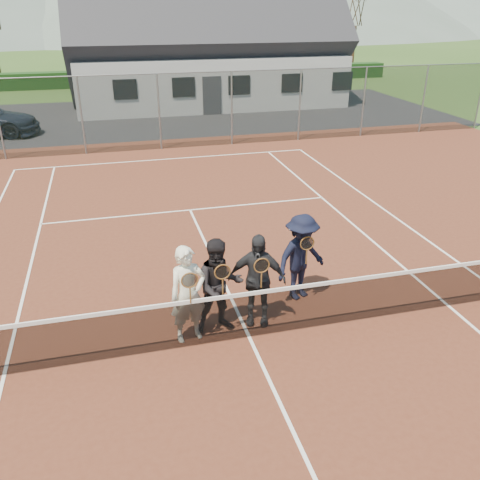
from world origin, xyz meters
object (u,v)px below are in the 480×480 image
at_px(tennis_net, 249,313).
at_px(player_c, 257,280).
at_px(player_a, 188,294).
at_px(player_b, 219,286).
at_px(clubhouse, 205,31).
at_px(player_d, 301,257).

xyz_separation_m(tennis_net, player_c, (0.27, 0.45, 0.38)).
distance_m(tennis_net, player_c, 0.65).
bearing_deg(player_a, player_b, 13.74).
xyz_separation_m(player_b, player_c, (0.71, 0.05, 0.00)).
bearing_deg(player_a, clubhouse, 78.04).
xyz_separation_m(tennis_net, player_a, (-1.03, 0.26, 0.38)).
relative_size(tennis_net, player_c, 6.49).
distance_m(player_a, player_d, 2.54).
relative_size(tennis_net, clubhouse, 0.75).
relative_size(clubhouse, player_a, 8.67).
bearing_deg(player_a, tennis_net, -13.98).
relative_size(player_b, player_c, 1.00).
height_order(tennis_net, player_a, player_a).
bearing_deg(tennis_net, player_d, 38.77).
xyz_separation_m(player_a, player_c, (1.30, 0.20, -0.00)).
height_order(player_b, player_d, same).
bearing_deg(player_b, clubhouse, 79.34).
bearing_deg(tennis_net, clubhouse, 80.54).
distance_m(clubhouse, player_a, 24.46).
distance_m(player_a, player_b, 0.60).
bearing_deg(player_b, player_c, 4.33).
distance_m(player_b, player_d, 1.94).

